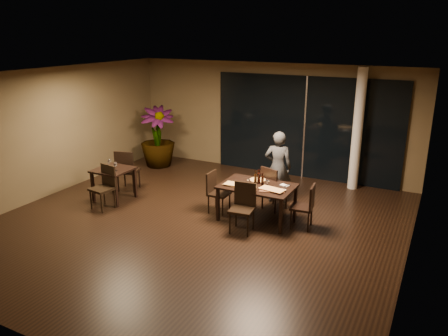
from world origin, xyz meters
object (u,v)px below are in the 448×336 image
chair_main_left (216,190)px  chair_main_right (306,204)px  chair_side_near (105,184)px  bottle_c (259,176)px  chair_main_far (272,186)px  bottle_a (255,177)px  potted_plant (158,137)px  main_table (257,189)px  chair_main_near (243,205)px  diner (278,167)px  bottle_b (263,179)px  side_table (113,174)px  chair_side_far (127,169)px

chair_main_left → chair_main_right: 1.99m
chair_side_near → bottle_c: bearing=27.9°
chair_main_far → chair_main_left: 1.24m
bottle_a → potted_plant: bearing=152.2°
main_table → chair_main_near: (-0.03, -0.61, -0.14)m
chair_side_near → diner: diner is taller
chair_main_right → bottle_a: size_ratio=3.38×
chair_main_right → bottle_a: 1.18m
bottle_b → side_table: bearing=-170.9°
side_table → chair_main_left: (2.45, 0.46, -0.12)m
potted_plant → bottle_c: bearing=-27.0°
main_table → bottle_c: 0.26m
bottle_a → chair_main_right: bearing=-2.3°
side_table → chair_main_left: bearing=10.5°
chair_main_right → diner: bearing=-142.9°
chair_main_right → chair_side_near: bearing=-83.0°
diner → bottle_c: diner is taller
chair_main_near → chair_side_near: bearing=179.6°
side_table → diner: diner is taller
potted_plant → chair_main_near: bearing=-34.7°
chair_side_far → chair_side_near: chair_side_far is taller
chair_main_far → side_table: bearing=37.2°
bottle_b → bottle_a: bearing=171.5°
main_table → chair_main_left: chair_main_left is taller
potted_plant → chair_side_far: bearing=-75.2°
chair_main_near → main_table: bearing=80.5°
bottle_b → bottle_c: size_ratio=0.86×
chair_main_right → chair_main_near: bearing=-64.8°
chair_main_far → bottle_a: size_ratio=3.66×
chair_main_near → chair_side_near: 3.24m
diner → chair_side_near: bearing=18.5°
potted_plant → bottle_a: potted_plant is taller
chair_main_near → bottle_c: size_ratio=3.16×
side_table → diner: bearing=25.2°
main_table → chair_main_left: bearing=-177.3°
side_table → bottle_a: size_ratio=2.97×
chair_side_near → bottle_b: 3.51m
main_table → side_table: size_ratio=1.88×
side_table → potted_plant: size_ratio=0.46×
main_table → chair_main_near: 0.63m
side_table → chair_main_far: chair_main_far is taller
chair_main_left → bottle_a: bottle_a is taller
chair_main_near → chair_main_right: size_ratio=1.06×
chair_main_far → potted_plant: (-4.15, 1.57, 0.31)m
chair_main_near → chair_main_right: bearing=24.7°
chair_main_near → chair_main_right: 1.25m
potted_plant → main_table: bearing=-28.2°
chair_main_left → bottle_a: size_ratio=3.35×
main_table → bottle_a: bottle_a is taller
side_table → chair_side_far: 0.60m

